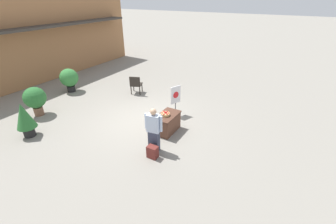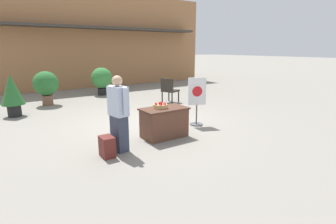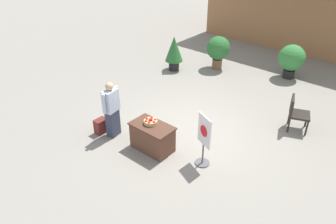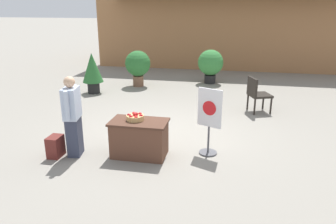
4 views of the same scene
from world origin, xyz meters
TOP-DOWN VIEW (x-y plane):
  - ground_plane at (0.00, 0.00)m, footprint 120.00×120.00m
  - display_table at (-0.20, -1.32)m, footprint 1.11×0.65m
  - apple_basket at (-0.29, -1.29)m, footprint 0.34×0.34m
  - person_visitor at (-1.47, -1.54)m, footprint 0.33×0.60m
  - backpack at (-1.81, -1.70)m, footprint 0.24×0.34m
  - poster_board at (1.12, -0.97)m, footprint 0.48×0.36m
  - patio_chair at (2.19, 1.97)m, footprint 0.71×0.71m
  - potted_plant_far_left at (-3.06, 2.99)m, footprint 0.68×0.68m
  - potted_plant_near_left at (-1.87, 4.24)m, footprint 0.91×0.91m
  - potted_plant_far_right at (0.67, 5.23)m, footprint 0.95×0.95m

SIDE VIEW (x-z plane):
  - ground_plane at x=0.00m, z-range 0.00..0.00m
  - backpack at x=-1.81m, z-range 0.00..0.42m
  - display_table at x=-0.20m, z-range 0.00..0.73m
  - patio_chair at x=2.19m, z-range 0.07..1.05m
  - poster_board at x=1.12m, z-range 0.04..1.38m
  - potted_plant_far_right at x=0.67m, z-range 0.12..1.38m
  - potted_plant_far_left at x=-3.06m, z-range 0.11..1.46m
  - apple_basket at x=-0.29m, z-range 0.71..0.87m
  - potted_plant_near_left at x=-1.87m, z-range 0.14..1.43m
  - person_visitor at x=-1.47m, z-range 0.01..1.60m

